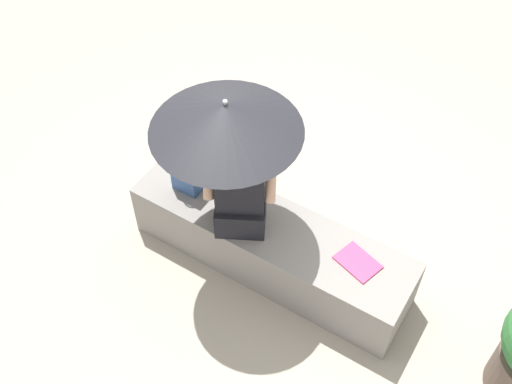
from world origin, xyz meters
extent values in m
plane|color=#9E9384|center=(0.00, 0.00, 0.00)|extent=(14.00, 14.00, 0.00)
cube|color=gray|center=(0.00, 0.00, 0.23)|extent=(2.09, 0.54, 0.46)
cube|color=black|center=(-0.19, -0.10, 0.57)|extent=(0.43, 0.41, 0.22)
cube|color=black|center=(-0.19, -0.10, 0.92)|extent=(0.38, 0.33, 0.48)
sphere|color=tan|center=(-0.19, -0.10, 1.26)|extent=(0.20, 0.20, 0.20)
cylinder|color=tan|center=(-0.01, 0.00, 0.95)|extent=(0.16, 0.21, 0.32)
cylinder|color=tan|center=(-0.36, -0.19, 0.95)|extent=(0.16, 0.21, 0.32)
cylinder|color=#B7B7BC|center=(-0.28, -0.09, 0.99)|extent=(0.02, 0.02, 1.06)
cone|color=black|center=(-0.28, -0.09, 1.41)|extent=(0.95, 0.95, 0.21)
sphere|color=#B7B7BC|center=(-0.28, -0.09, 1.54)|extent=(0.03, 0.03, 0.03)
cube|color=#335184|center=(-0.69, -0.02, 0.61)|extent=(0.20, 0.12, 0.30)
torus|color=#335184|center=(-0.69, -0.02, 0.78)|extent=(0.15, 0.15, 0.01)
cube|color=#D83866|center=(0.65, 0.04, 0.47)|extent=(0.33, 0.27, 0.01)
camera|label=1|loc=(1.34, -2.34, 3.96)|focal=44.49mm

